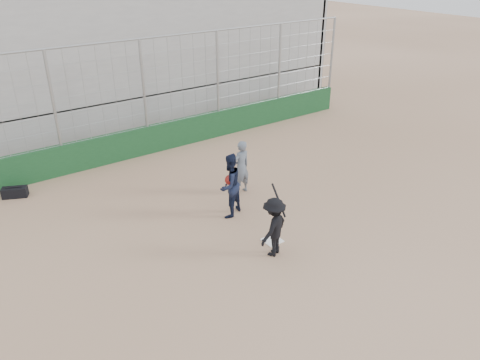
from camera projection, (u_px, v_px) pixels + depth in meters
ground at (272, 241)px, 11.80m from camera, size 90.00×90.00×0.00m
home_plate at (272, 240)px, 11.79m from camera, size 0.44×0.44×0.02m
backstop at (147, 128)px, 16.46m from camera, size 18.10×0.25×4.04m
bleachers at (90, 49)px, 19.19m from camera, size 20.25×6.70×6.98m
batter_at_plate at (274, 227)px, 10.98m from camera, size 1.10×0.88×1.67m
catcher_crouched at (230, 195)px, 12.68m from camera, size 1.09×0.99×1.22m
umpire at (241, 170)px, 13.82m from camera, size 0.65×0.47×1.49m
equipment_bag at (15, 192)px, 13.82m from camera, size 0.77×0.57×0.34m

